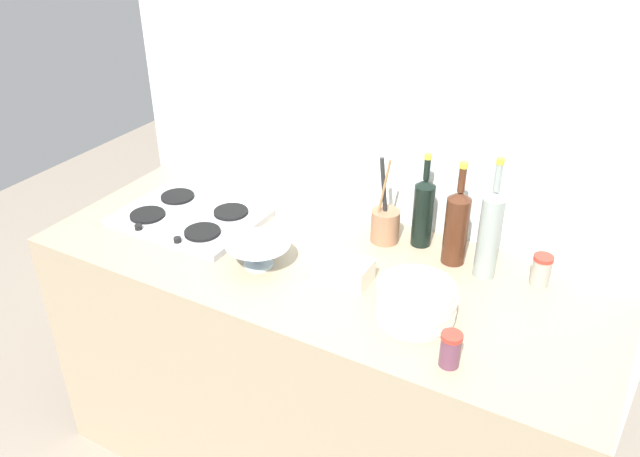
{
  "coord_description": "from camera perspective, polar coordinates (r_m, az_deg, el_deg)",
  "views": [
    {
      "loc": [
        0.82,
        -1.47,
        2.0
      ],
      "look_at": [
        0.0,
        0.0,
        1.02
      ],
      "focal_mm": 36.53,
      "sensor_mm": 36.0,
      "label": 1
    }
  ],
  "objects": [
    {
      "name": "utensil_crock",
      "position": [
        2.1,
        5.72,
        0.42
      ],
      "size": [
        0.09,
        0.09,
        0.3
      ],
      "color": "#996B4C",
      "rests_on": "counter_block"
    },
    {
      "name": "condiment_jar_front",
      "position": [
        1.64,
        11.35,
        -10.34
      ],
      "size": [
        0.05,
        0.05,
        0.09
      ],
      "color": "#66384C",
      "rests_on": "counter_block"
    },
    {
      "name": "butter_dish",
      "position": [
        1.91,
        2.01,
        -3.67
      ],
      "size": [
        0.17,
        0.1,
        0.07
      ],
      "primitive_type": "cube",
      "rotation": [
        0.0,
        0.0,
        0.01
      ],
      "color": "silver",
      "rests_on": "counter_block"
    },
    {
      "name": "plate_stack",
      "position": [
        1.77,
        8.44,
        -6.42
      ],
      "size": [
        0.22,
        0.22,
        0.1
      ],
      "color": "silver",
      "rests_on": "counter_block"
    },
    {
      "name": "mixing_bowl",
      "position": [
        1.98,
        -5.44,
        -2.18
      ],
      "size": [
        0.2,
        0.2,
        0.08
      ],
      "color": "silver",
      "rests_on": "counter_block"
    },
    {
      "name": "stovetop_hob",
      "position": [
        2.26,
        -11.35,
        0.97
      ],
      "size": [
        0.47,
        0.35,
        0.04
      ],
      "color": "#B2B2B7",
      "rests_on": "counter_block"
    },
    {
      "name": "wine_bottle_mid_right",
      "position": [
        1.99,
        11.87,
        0.25
      ],
      "size": [
        0.07,
        0.07,
        0.33
      ],
      "color": "#472314",
      "rests_on": "counter_block"
    },
    {
      "name": "wine_bottle_leftmost",
      "position": [
        2.06,
        9.03,
        1.54
      ],
      "size": [
        0.07,
        0.07,
        0.31
      ],
      "color": "black",
      "rests_on": "counter_block"
    },
    {
      "name": "condiment_jar_rear",
      "position": [
        1.99,
        18.82,
        -3.48
      ],
      "size": [
        0.06,
        0.06,
        0.1
      ],
      "color": "#9E998C",
      "rests_on": "counter_block"
    },
    {
      "name": "backsplash_panel",
      "position": [
        2.17,
        4.99,
        8.91
      ],
      "size": [
        1.9,
        0.06,
        2.43
      ],
      "primitive_type": "cube",
      "color": "silver",
      "rests_on": "ground"
    },
    {
      "name": "counter_block",
      "position": [
        2.28,
        -0.0,
        -12.47
      ],
      "size": [
        1.8,
        0.7,
        0.9
      ],
      "primitive_type": "cube",
      "color": "tan",
      "rests_on": "ground"
    },
    {
      "name": "wine_bottle_mid_left",
      "position": [
        1.93,
        14.64,
        -0.34
      ],
      "size": [
        0.07,
        0.07,
        0.38
      ],
      "color": "gray",
      "rests_on": "counter_block"
    }
  ]
}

